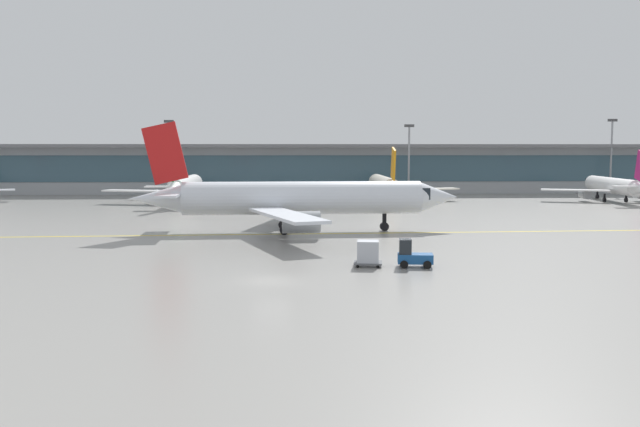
{
  "coord_description": "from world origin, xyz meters",
  "views": [
    {
      "loc": [
        1.34,
        -45.22,
        8.85
      ],
      "look_at": [
        3.89,
        15.92,
        3.0
      ],
      "focal_mm": 38.48,
      "sensor_mm": 36.0,
      "label": 1
    }
  ],
  "objects_px": {
    "gate_airplane_1": "(185,186)",
    "gate_airplane_2": "(384,185)",
    "apron_light_mast_3": "(611,153)",
    "apron_light_mast_2": "(409,157)",
    "gate_airplane_3": "(613,186)",
    "cargo_dolly_lead": "(368,253)",
    "apron_light_mast_1": "(170,154)",
    "baggage_tug": "(412,255)",
    "taxiing_regional_jet": "(298,199)"
  },
  "relations": [
    {
      "from": "apron_light_mast_3",
      "to": "apron_light_mast_2",
      "type": "bearing_deg",
      "value": -175.38
    },
    {
      "from": "cargo_dolly_lead",
      "to": "apron_light_mast_2",
      "type": "distance_m",
      "value": 77.17
    },
    {
      "from": "taxiing_regional_jet",
      "to": "apron_light_mast_2",
      "type": "xyz_separation_m",
      "value": [
        20.96,
        53.5,
        3.8
      ]
    },
    {
      "from": "gate_airplane_3",
      "to": "apron_light_mast_2",
      "type": "bearing_deg",
      "value": 70.2
    },
    {
      "from": "gate_airplane_1",
      "to": "gate_airplane_3",
      "type": "xyz_separation_m",
      "value": [
        70.42,
        1.03,
        -0.21
      ]
    },
    {
      "from": "cargo_dolly_lead",
      "to": "apron_light_mast_1",
      "type": "height_order",
      "value": "apron_light_mast_1"
    },
    {
      "from": "gate_airplane_1",
      "to": "gate_airplane_3",
      "type": "relative_size",
      "value": 1.08
    },
    {
      "from": "gate_airplane_1",
      "to": "apron_light_mast_1",
      "type": "relative_size",
      "value": 1.99
    },
    {
      "from": "apron_light_mast_1",
      "to": "apron_light_mast_3",
      "type": "relative_size",
      "value": 0.98
    },
    {
      "from": "gate_airplane_3",
      "to": "cargo_dolly_lead",
      "type": "bearing_deg",
      "value": 146.44
    },
    {
      "from": "taxiing_regional_jet",
      "to": "cargo_dolly_lead",
      "type": "height_order",
      "value": "taxiing_regional_jet"
    },
    {
      "from": "apron_light_mast_1",
      "to": "apron_light_mast_3",
      "type": "xyz_separation_m",
      "value": [
        83.96,
        -0.41,
        0.17
      ]
    },
    {
      "from": "baggage_tug",
      "to": "gate_airplane_3",
      "type": "bearing_deg",
      "value": 61.39
    },
    {
      "from": "gate_airplane_1",
      "to": "apron_light_mast_1",
      "type": "height_order",
      "value": "apron_light_mast_1"
    },
    {
      "from": "gate_airplane_3",
      "to": "apron_light_mast_1",
      "type": "height_order",
      "value": "apron_light_mast_1"
    },
    {
      "from": "gate_airplane_3",
      "to": "baggage_tug",
      "type": "height_order",
      "value": "gate_airplane_3"
    },
    {
      "from": "gate_airplane_2",
      "to": "apron_light_mast_2",
      "type": "bearing_deg",
      "value": -28.47
    },
    {
      "from": "apron_light_mast_2",
      "to": "gate_airplane_3",
      "type": "bearing_deg",
      "value": -24.3
    },
    {
      "from": "taxiing_regional_jet",
      "to": "apron_light_mast_2",
      "type": "height_order",
      "value": "apron_light_mast_2"
    },
    {
      "from": "baggage_tug",
      "to": "apron_light_mast_2",
      "type": "distance_m",
      "value": 76.98
    },
    {
      "from": "gate_airplane_3",
      "to": "gate_airplane_2",
      "type": "bearing_deg",
      "value": 90.14
    },
    {
      "from": "gate_airplane_2",
      "to": "gate_airplane_3",
      "type": "xyz_separation_m",
      "value": [
        37.93,
        -2.89,
        -0.13
      ]
    },
    {
      "from": "baggage_tug",
      "to": "apron_light_mast_2",
      "type": "bearing_deg",
      "value": 87.78
    },
    {
      "from": "gate_airplane_3",
      "to": "cargo_dolly_lead",
      "type": "xyz_separation_m",
      "value": [
        -47.7,
        -60.91,
        -1.53
      ]
    },
    {
      "from": "cargo_dolly_lead",
      "to": "gate_airplane_3",
      "type": "bearing_deg",
      "value": 59.24
    },
    {
      "from": "gate_airplane_1",
      "to": "gate_airplane_2",
      "type": "xyz_separation_m",
      "value": [
        32.49,
        3.92,
        -0.08
      ]
    },
    {
      "from": "gate_airplane_2",
      "to": "apron_light_mast_1",
      "type": "height_order",
      "value": "apron_light_mast_1"
    },
    {
      "from": "cargo_dolly_lead",
      "to": "baggage_tug",
      "type": "bearing_deg",
      "value": -0.0
    },
    {
      "from": "gate_airplane_2",
      "to": "apron_light_mast_1",
      "type": "bearing_deg",
      "value": 68.49
    },
    {
      "from": "gate_airplane_3",
      "to": "apron_light_mast_3",
      "type": "height_order",
      "value": "apron_light_mast_3"
    },
    {
      "from": "taxiing_regional_jet",
      "to": "apron_light_mast_3",
      "type": "bearing_deg",
      "value": 40.57
    },
    {
      "from": "cargo_dolly_lead",
      "to": "apron_light_mast_1",
      "type": "relative_size",
      "value": 0.16
    },
    {
      "from": "gate_airplane_2",
      "to": "gate_airplane_3",
      "type": "relative_size",
      "value": 1.05
    },
    {
      "from": "gate_airplane_3",
      "to": "cargo_dolly_lead",
      "type": "distance_m",
      "value": 77.38
    },
    {
      "from": "gate_airplane_1",
      "to": "cargo_dolly_lead",
      "type": "xyz_separation_m",
      "value": [
        22.72,
        -59.88,
        -1.74
      ]
    },
    {
      "from": "cargo_dolly_lead",
      "to": "apron_light_mast_1",
      "type": "bearing_deg",
      "value": 117.16
    },
    {
      "from": "gate_airplane_3",
      "to": "taxiing_regional_jet",
      "type": "bearing_deg",
      "value": 131.13
    },
    {
      "from": "gate_airplane_3",
      "to": "apron_light_mast_2",
      "type": "xyz_separation_m",
      "value": [
        -31.73,
        14.33,
        4.7
      ]
    },
    {
      "from": "gate_airplane_1",
      "to": "gate_airplane_2",
      "type": "distance_m",
      "value": 32.72
    },
    {
      "from": "apron_light_mast_3",
      "to": "baggage_tug",
      "type": "bearing_deg",
      "value": -123.51
    },
    {
      "from": "gate_airplane_1",
      "to": "apron_light_mast_3",
      "type": "distance_m",
      "value": 80.55
    },
    {
      "from": "gate_airplane_1",
      "to": "apron_light_mast_3",
      "type": "xyz_separation_m",
      "value": [
        78.21,
        18.56,
        5.1
      ]
    },
    {
      "from": "taxiing_regional_jet",
      "to": "apron_light_mast_3",
      "type": "distance_m",
      "value": 83.02
    },
    {
      "from": "baggage_tug",
      "to": "apron_light_mast_1",
      "type": "xyz_separation_m",
      "value": [
        -31.74,
        79.27,
        6.82
      ]
    },
    {
      "from": "apron_light_mast_1",
      "to": "apron_light_mast_2",
      "type": "relative_size",
      "value": 1.07
    },
    {
      "from": "cargo_dolly_lead",
      "to": "apron_light_mast_3",
      "type": "relative_size",
      "value": 0.16
    },
    {
      "from": "gate_airplane_2",
      "to": "apron_light_mast_1",
      "type": "xyz_separation_m",
      "value": [
        -38.24,
        15.04,
        5.0
      ]
    },
    {
      "from": "gate_airplane_2",
      "to": "cargo_dolly_lead",
      "type": "height_order",
      "value": "gate_airplane_2"
    },
    {
      "from": "apron_light_mast_2",
      "to": "cargo_dolly_lead",
      "type": "bearing_deg",
      "value": -101.98
    },
    {
      "from": "taxiing_regional_jet",
      "to": "gate_airplane_1",
      "type": "bearing_deg",
      "value": 112.35
    }
  ]
}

